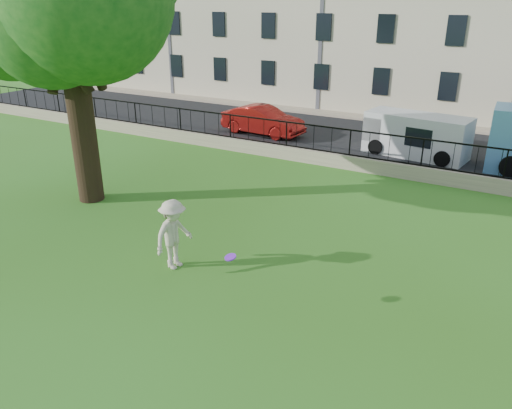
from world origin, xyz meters
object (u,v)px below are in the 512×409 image
Objects in this scene: red_sedan at (263,120)px; white_van at (417,135)px; frisbee at (230,257)px; man at (174,234)px.

white_van reaches higher than red_sedan.
frisbee is 0.06× the size of white_van.
frisbee is at bearing -148.57° from red_sedan.
frisbee is 0.06× the size of red_sedan.
man is at bearing -155.28° from red_sedan.
white_van is (0.70, 14.84, -0.43)m from frisbee.
red_sedan is at bearing 25.57° from man.
frisbee is (2.41, -0.96, 0.42)m from man.
red_sedan is (-7.41, 14.84, -0.64)m from frisbee.
red_sedan is at bearing -172.18° from white_van.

